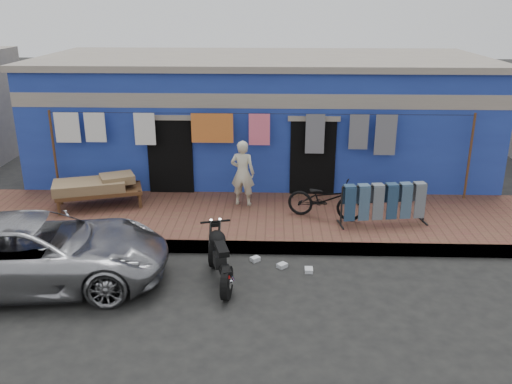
% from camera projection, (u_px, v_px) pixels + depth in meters
% --- Properties ---
extents(ground, '(80.00, 80.00, 0.00)m').
position_uv_depth(ground, '(252.00, 292.00, 9.45)').
color(ground, black).
rests_on(ground, ground).
extents(sidewalk, '(28.00, 3.00, 0.25)m').
position_uv_depth(sidewalk, '(258.00, 220.00, 12.23)').
color(sidewalk, brown).
rests_on(sidewalk, ground).
extents(curb, '(28.00, 0.10, 0.25)m').
position_uv_depth(curb, '(255.00, 248.00, 10.87)').
color(curb, gray).
rests_on(curb, ground).
extents(building, '(12.20, 5.20, 3.36)m').
position_uv_depth(building, '(262.00, 116.00, 15.46)').
color(building, navy).
rests_on(building, ground).
extents(clothesline, '(10.06, 0.06, 2.10)m').
position_uv_depth(clothesline, '(236.00, 134.00, 12.87)').
color(clothesline, brown).
rests_on(clothesline, sidewalk).
extents(car, '(4.91, 2.75, 1.31)m').
position_uv_depth(car, '(37.00, 251.00, 9.52)').
color(car, '#ABACB0').
rests_on(car, ground).
extents(seated_person, '(0.62, 0.46, 1.55)m').
position_uv_depth(seated_person, '(243.00, 173.00, 12.55)').
color(seated_person, beige).
rests_on(seated_person, sidewalk).
extents(bicycle, '(1.75, 1.04, 1.07)m').
position_uv_depth(bicycle, '(325.00, 195.00, 11.86)').
color(bicycle, black).
rests_on(bicycle, sidewalk).
extents(motorcycle, '(1.36, 1.85, 1.01)m').
position_uv_depth(motorcycle, '(220.00, 256.00, 9.66)').
color(motorcycle, black).
rests_on(motorcycle, ground).
extents(charpoy, '(2.57, 2.10, 0.68)m').
position_uv_depth(charpoy, '(99.00, 192.00, 12.61)').
color(charpoy, brown).
rests_on(charpoy, sidewalk).
extents(jeans_rack, '(2.06, 0.96, 0.93)m').
position_uv_depth(jeans_rack, '(384.00, 203.00, 11.56)').
color(jeans_rack, black).
rests_on(jeans_rack, sidewalk).
extents(litter_a, '(0.23, 0.23, 0.08)m').
position_uv_depth(litter_a, '(282.00, 265.00, 10.32)').
color(litter_a, silver).
rests_on(litter_a, ground).
extents(litter_b, '(0.21, 0.21, 0.09)m').
position_uv_depth(litter_b, '(255.00, 259.00, 10.57)').
color(litter_b, silver).
rests_on(litter_b, ground).
extents(litter_c, '(0.15, 0.19, 0.08)m').
position_uv_depth(litter_c, '(309.00, 270.00, 10.15)').
color(litter_c, silver).
rests_on(litter_c, ground).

